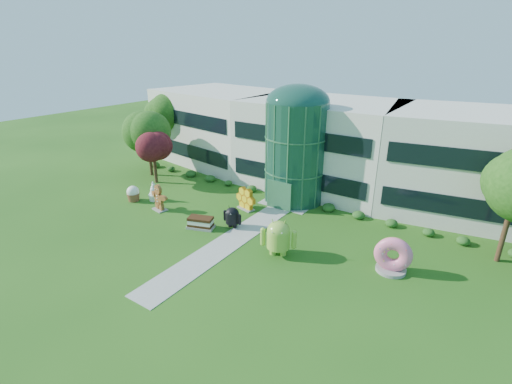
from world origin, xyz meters
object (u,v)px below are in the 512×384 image
Objects in this scene: android_black at (232,216)px; gingerbread at (159,197)px; android_green at (278,236)px; donut at (393,254)px.

android_black is 8.04m from gingerbread.
android_green is 13.59m from gingerbread.
android_green is 8.10m from donut.
android_green is at bearing -18.84° from android_black.
gingerbread is at bearing 173.42° from donut.
gingerbread is at bearing 154.41° from android_green.
android_green is at bearing 9.41° from gingerbread.
donut reaches higher than gingerbread.
donut is (13.28, 0.87, 0.27)m from android_black.
android_black is 0.80× the size of donut.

